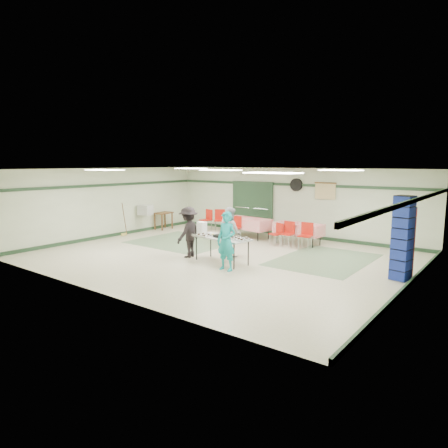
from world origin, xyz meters
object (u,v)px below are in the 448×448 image
Objects in this scene: volunteer_dark at (188,232)px; dining_table_b at (247,223)px; volunteer_grey at (230,232)px; crate_stack_blue_a at (404,249)px; broom at (124,219)px; serving_table at (222,239)px; chair_loose_b at (207,218)px; chair_d at (236,225)px; crate_stack_blue_b at (402,238)px; volunteer_teal at (226,241)px; chair_a at (288,231)px; dining_table_a at (298,229)px; office_printer at (145,210)px; printer_table at (163,215)px; crate_stack_red at (403,243)px; chair_c at (306,233)px; chair_b at (277,232)px; chair_loose_a at (220,218)px.

dining_table_b is (-0.40, 3.86, -0.21)m from volunteer_dark.
crate_stack_blue_a is at bearing -144.14° from volunteer_grey.
serving_table is at bearing -2.29° from broom.
chair_loose_b is at bearing 179.73° from dining_table_b.
crate_stack_blue_b reaches higher than chair_d.
dining_table_b is 1.52× the size of broom.
volunteer_teal is 4.44m from crate_stack_blue_b.
chair_d is 0.67× the size of broom.
crate_stack_blue_b is at bearing -24.73° from chair_a.
chair_d is (-2.36, -0.57, -0.03)m from dining_table_a.
dining_table_a is (0.56, 3.78, -0.15)m from serving_table.
chair_a is (2.09, -0.56, -0.03)m from dining_table_b.
volunteer_dark is at bearing -113.18° from dining_table_a.
dining_table_a is at bearing 91.49° from volunteer_teal.
volunteer_teal is 6.87m from office_printer.
dining_table_b is (-1.64, 3.78, -0.15)m from serving_table.
chair_d is at bearing 1.67° from office_printer.
crate_stack_blue_a is 1.77× the size of printer_table.
chair_loose_b is at bearing 162.10° from crate_stack_blue_b.
crate_stack_red is at bearing -28.15° from dining_table_a.
chair_c is 6.82m from printer_table.
chair_d is (-2.42, 3.81, -0.26)m from volunteer_teal.
chair_b is 4.93m from crate_stack_red.
volunteer_dark is at bearing -40.26° from printer_table.
dining_table_a reaches higher than printer_table.
crate_stack_red is at bearing -145.22° from volunteer_grey.
crate_stack_red reaches higher than volunteer_teal.
chair_loose_b is (-0.53, -0.19, -0.01)m from chair_loose_a.
chair_loose_b reaches higher than chair_a.
volunteer_teal reaches higher than chair_d.
office_printer is at bearing -94.08° from printer_table.
crate_stack_red is (0.00, -0.09, 0.16)m from crate_stack_blue_a.
volunteer_grey is 5.54m from office_printer.
crate_stack_red is (3.48, -1.78, 0.36)m from chair_c.
volunteer_teal is at bearing -103.25° from chair_c.
office_printer reaches higher than chair_d.
printer_table is at bearing 170.44° from crate_stack_red.
volunteer_teal is at bearing -59.20° from chair_b.
volunteer_teal reaches higher than dining_table_a.
crate_stack_blue_a is at bearing -13.13° from printer_table.
dining_table_b is at bearing 159.50° from crate_stack_red.
office_printer is (-3.88, -1.08, 0.41)m from chair_d.
dining_table_a is 1.99× the size of chair_a.
dining_table_b is at bearing 4.87° from chair_loose_b.
volunteer_grey is 1.72× the size of chair_c.
volunteer_grey is 0.85× the size of crate_stack_red.
serving_table is 0.90× the size of crate_stack_blue_b.
crate_stack_blue_a is 10.32m from office_printer.
chair_d is at bearing 36.63° from broom.
serving_table is 1.21× the size of volunteer_dark.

